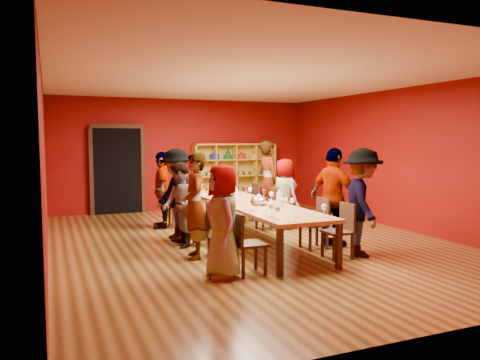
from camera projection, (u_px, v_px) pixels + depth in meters
name	position (u px, v px, depth m)	size (l,w,h in m)	color
room_shell	(250.00, 162.00, 8.62)	(7.10, 9.10, 3.04)	#503415
tasting_table	(250.00, 205.00, 8.69)	(1.10, 4.50, 0.75)	#B7864C
doorway	(117.00, 170.00, 12.05)	(1.40, 0.17, 2.30)	black
shelving_unit	(234.00, 173.00, 13.17)	(2.40, 0.40, 1.80)	gold
chair_person_left_0	(244.00, 240.00, 6.62)	(0.42, 0.42, 0.89)	black
person_left_0	(223.00, 221.00, 6.47)	(0.77, 0.42, 1.58)	silver
chair_person_left_1	(217.00, 226.00, 7.69)	(0.42, 0.42, 0.89)	black
person_left_1	(195.00, 206.00, 7.51)	(0.62, 0.46, 1.71)	silver
chair_person_left_2	(201.00, 218.00, 8.49)	(0.42, 0.42, 0.89)	black
person_left_2	(179.00, 205.00, 8.31)	(0.74, 0.41, 1.52)	#6194C8
chair_person_left_3	(191.00, 213.00, 9.10)	(0.42, 0.42, 0.89)	black
person_left_3	(177.00, 194.00, 8.96)	(1.12, 0.46, 1.74)	#547CAD
chair_person_left_4	(175.00, 205.00, 10.20)	(0.42, 0.42, 0.89)	black
person_left_4	(162.00, 190.00, 10.07)	(0.97, 0.44, 1.66)	#5274A9
chair_person_right_0	(342.00, 228.00, 7.56)	(0.42, 0.42, 0.89)	black
person_right_0	(362.00, 202.00, 7.67)	(1.15, 0.47, 1.78)	#5685B0
chair_person_right_1	(318.00, 220.00, 8.22)	(0.42, 0.42, 0.89)	black
person_right_1	(334.00, 198.00, 8.31)	(1.04, 0.47, 1.77)	#141839
chair_person_right_3	(270.00, 206.00, 9.96)	(0.42, 0.42, 0.89)	black
person_right_3	(285.00, 194.00, 10.07)	(0.73, 0.40, 1.50)	white
chair_person_right_4	(252.00, 201.00, 10.88)	(0.42, 0.42, 0.89)	black
person_right_4	(268.00, 181.00, 11.00)	(0.69, 0.50, 1.88)	#4E4D52
wine_glass_0	(278.00, 209.00, 6.85)	(0.08, 0.08, 0.20)	white
wine_glass_1	(324.00, 207.00, 7.00)	(0.08, 0.08, 0.21)	white
wine_glass_2	(217.00, 188.00, 9.89)	(0.08, 0.08, 0.19)	white
wine_glass_3	(233.00, 195.00, 8.54)	(0.08, 0.08, 0.20)	white
wine_glass_4	(218.00, 190.00, 9.48)	(0.08, 0.08, 0.20)	white
wine_glass_5	(229.00, 184.00, 10.58)	(0.08, 0.08, 0.21)	white
wine_glass_6	(271.00, 194.00, 8.68)	(0.08, 0.08, 0.21)	white
wine_glass_7	(292.00, 201.00, 7.84)	(0.08, 0.08, 0.19)	white
wine_glass_8	(204.00, 187.00, 10.07)	(0.08, 0.08, 0.21)	white
wine_glass_9	(253.00, 202.00, 7.71)	(0.07, 0.07, 0.18)	white
wine_glass_10	(217.00, 191.00, 9.32)	(0.07, 0.07, 0.18)	white
wine_glass_11	(283.00, 202.00, 7.58)	(0.09, 0.09, 0.22)	white
wine_glass_12	(256.00, 202.00, 7.63)	(0.08, 0.08, 0.20)	white
wine_glass_13	(246.00, 189.00, 9.66)	(0.08, 0.08, 0.21)	white
wine_glass_14	(230.00, 195.00, 8.67)	(0.08, 0.08, 0.19)	white
wine_glass_15	(233.00, 186.00, 10.29)	(0.07, 0.07, 0.18)	white
wine_glass_16	(250.00, 190.00, 9.57)	(0.08, 0.08, 0.20)	white
wine_glass_17	(202.00, 187.00, 10.20)	(0.07, 0.07, 0.19)	white
wine_glass_18	(259.00, 197.00, 8.22)	(0.08, 0.08, 0.21)	white
wine_glass_19	(286.00, 200.00, 8.00)	(0.07, 0.07, 0.18)	white
wine_glass_20	(264.00, 192.00, 8.95)	(0.09, 0.09, 0.22)	white
wine_glass_21	(272.00, 207.00, 7.04)	(0.08, 0.08, 0.21)	white
spittoon_bowl	(260.00, 201.00, 8.35)	(0.33, 0.33, 0.18)	#B7B9BF
carafe_a	(235.00, 195.00, 8.74)	(0.14, 0.14, 0.28)	white
carafe_b	(280.00, 199.00, 8.14)	(0.14, 0.14, 0.29)	white
wine_bottle	(217.00, 186.00, 10.50)	(0.10, 0.10, 0.30)	#143919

